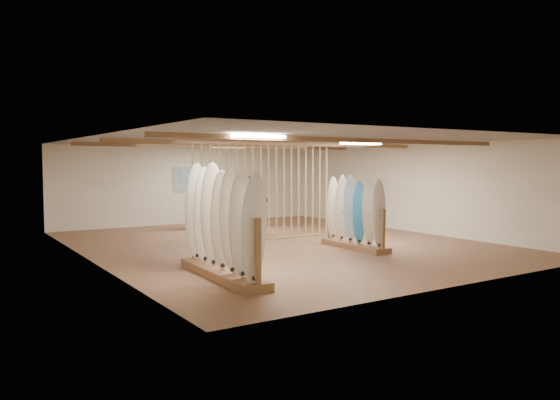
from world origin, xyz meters
TOP-DOWN VIEW (x-y plane):
  - floor at (0.00, 0.00)m, footprint 12.00×12.00m
  - ceiling at (0.00, 0.00)m, footprint 12.00×12.00m
  - wall_back at (0.00, 6.00)m, footprint 12.00×0.00m
  - wall_front at (0.00, -6.00)m, footprint 12.00×0.00m
  - wall_left at (-5.00, 0.00)m, footprint 0.00×12.00m
  - wall_right at (5.00, 0.00)m, footprint 0.00×12.00m
  - ceiling_slats at (0.00, 0.00)m, footprint 9.50×6.12m
  - light_panels at (0.00, 0.00)m, footprint 1.20×0.35m
  - bamboo_partition at (0.00, 0.80)m, footprint 4.45×0.05m
  - poster at (0.00, 5.98)m, footprint 1.40×0.03m
  - rack_left at (-3.29, -3.07)m, footprint 0.75×3.10m
  - rack_right at (1.19, -1.71)m, footprint 0.59×2.30m
  - clothing_rack_a at (-0.25, 3.96)m, footprint 1.37×0.78m
  - clothing_rack_b at (0.41, 4.23)m, footprint 1.35×0.88m
  - shopper_a at (0.32, 2.22)m, footprint 0.88×0.73m
  - shopper_b at (1.37, 3.59)m, footprint 1.12×0.98m

SIDE VIEW (x-z plane):
  - floor at x=0.00m, z-range 0.00..0.00m
  - rack_right at x=1.19m, z-range -0.29..1.55m
  - rack_left at x=-3.29m, z-range -0.34..1.81m
  - shopper_b at x=1.37m, z-range 0.00..1.95m
  - clothing_rack_a at x=-0.25m, z-range 0.23..1.76m
  - clothing_rack_b at x=0.41m, z-range 0.23..1.76m
  - shopper_a at x=0.32m, z-range 0.00..2.07m
  - bamboo_partition at x=0.00m, z-range 0.01..2.79m
  - wall_back at x=0.00m, z-range -4.60..7.40m
  - wall_front at x=0.00m, z-range -4.60..7.40m
  - wall_left at x=-5.00m, z-range -4.60..7.40m
  - wall_right at x=5.00m, z-range -4.60..7.40m
  - poster at x=0.00m, z-range 1.15..2.05m
  - ceiling_slats at x=0.00m, z-range 2.67..2.77m
  - light_panels at x=0.00m, z-range 2.71..2.77m
  - ceiling at x=0.00m, z-range 2.80..2.80m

